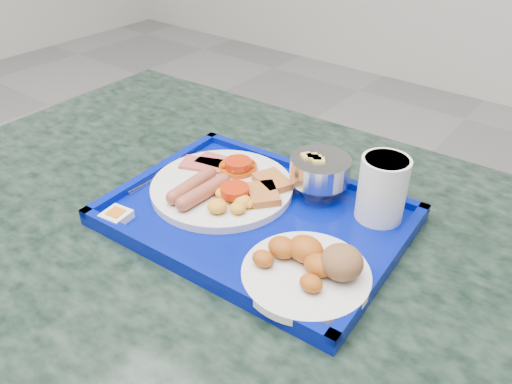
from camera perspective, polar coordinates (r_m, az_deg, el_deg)
table at (r=0.91m, az=-2.72°, el=-12.26°), size 1.21×0.83×0.73m
tray at (r=0.77m, az=0.00°, el=-2.84°), size 0.45×0.34×0.03m
main_plate at (r=0.81m, az=-3.64°, el=0.67°), size 0.23×0.23×0.04m
bread_plate at (r=0.65m, az=6.35°, el=-8.53°), size 0.17×0.17×0.06m
fruit_bowl at (r=0.79m, az=7.31°, el=2.47°), size 0.10×0.10×0.07m
juice_cup at (r=0.75m, az=14.27°, el=0.58°), size 0.07×0.07×0.10m
spoon at (r=0.89m, az=-8.52°, el=3.23°), size 0.03×0.16×0.01m
knife at (r=0.88m, az=-10.68°, el=2.19°), size 0.02×0.19×0.00m
jam_packet at (r=0.78m, az=-15.67°, el=-2.67°), size 0.04×0.04×0.02m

